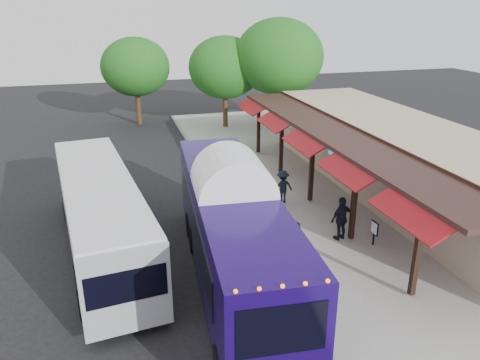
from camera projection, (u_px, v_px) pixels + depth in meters
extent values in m
plane|color=black|center=(260.00, 256.00, 17.75)|extent=(90.00, 90.00, 0.00)
cube|color=#9E9B93|center=(333.00, 200.00, 22.60)|extent=(10.00, 40.00, 0.15)
cube|color=gray|center=(234.00, 212.00, 21.34)|extent=(0.20, 40.00, 0.16)
cube|color=tan|center=(400.00, 160.00, 22.88)|extent=(5.00, 20.00, 3.60)
cube|color=black|center=(357.00, 134.00, 21.71)|extent=(0.06, 20.00, 0.60)
cube|color=#331E19|center=(336.00, 133.00, 21.40)|extent=(2.60, 20.00, 0.18)
cube|color=black|center=(418.00, 250.00, 14.47)|extent=(0.18, 0.18, 3.16)
cube|color=maroon|center=(411.00, 213.00, 13.89)|extent=(1.00, 3.20, 0.57)
cube|color=black|center=(354.00, 201.00, 18.07)|extent=(0.18, 0.18, 3.16)
cube|color=maroon|center=(347.00, 170.00, 17.49)|extent=(1.00, 3.20, 0.57)
cube|color=black|center=(312.00, 169.00, 21.67)|extent=(0.18, 0.18, 3.16)
cube|color=maroon|center=(304.00, 141.00, 21.09)|extent=(1.00, 3.20, 0.57)
cube|color=black|center=(281.00, 145.00, 25.28)|extent=(0.18, 0.18, 3.16)
cube|color=maroon|center=(274.00, 121.00, 24.69)|extent=(1.00, 3.20, 0.57)
cube|color=black|center=(259.00, 127.00, 28.88)|extent=(0.18, 0.18, 3.16)
cube|color=maroon|center=(252.00, 106.00, 28.29)|extent=(1.00, 3.20, 0.57)
sphere|color=#176183|center=(396.00, 193.00, 16.00)|extent=(0.26, 0.26, 0.26)
sphere|color=#176183|center=(331.00, 152.00, 20.50)|extent=(0.26, 0.26, 0.26)
sphere|color=#176183|center=(289.00, 125.00, 25.00)|extent=(0.26, 0.26, 0.26)
cube|color=#18064E|center=(233.00, 230.00, 15.43)|extent=(3.39, 11.74, 3.04)
cube|color=#18064E|center=(233.00, 274.00, 16.02)|extent=(3.33, 11.62, 0.34)
ellipsoid|color=white|center=(233.00, 188.00, 14.90)|extent=(3.37, 11.51, 0.54)
cube|color=black|center=(302.00, 327.00, 10.03)|extent=(2.01, 0.19, 1.25)
cylinder|color=black|center=(317.00, 348.00, 12.27)|extent=(0.37, 1.02, 1.00)
cylinder|color=black|center=(183.00, 226.00, 19.00)|extent=(0.37, 1.02, 1.00)
cylinder|color=black|center=(236.00, 220.00, 19.57)|extent=(0.37, 1.02, 1.00)
cube|color=#989BA1|center=(101.00, 213.00, 17.47)|extent=(3.78, 11.47, 2.59)
cube|color=black|center=(65.00, 211.00, 17.08)|extent=(1.18, 9.50, 0.98)
cube|color=black|center=(134.00, 204.00, 17.70)|extent=(1.18, 9.50, 0.98)
cube|color=silver|center=(97.00, 179.00, 17.00)|extent=(3.71, 11.24, 0.10)
cylinder|color=black|center=(66.00, 305.00, 14.05)|extent=(0.39, 0.97, 0.94)
cylinder|color=black|center=(142.00, 294.00, 14.62)|extent=(0.39, 0.97, 0.94)
cylinder|color=black|center=(77.00, 209.00, 20.63)|extent=(0.39, 0.97, 0.94)
cylinder|color=black|center=(129.00, 204.00, 21.21)|extent=(0.39, 0.97, 0.94)
imported|color=black|center=(269.00, 210.00, 19.25)|extent=(0.64, 0.44, 1.70)
imported|color=black|center=(293.00, 248.00, 16.01)|extent=(1.07, 0.90, 1.95)
imported|color=black|center=(342.00, 218.00, 18.40)|extent=(1.14, 0.73, 1.80)
imported|color=black|center=(283.00, 187.00, 21.88)|extent=(1.09, 0.72, 1.58)
cube|color=black|center=(374.00, 233.00, 18.07)|extent=(0.06, 0.06, 1.00)
cube|color=black|center=(375.00, 228.00, 17.99)|extent=(0.05, 0.46, 0.55)
cube|color=white|center=(374.00, 228.00, 17.99)|extent=(0.02, 0.38, 0.45)
cylinder|color=#382314|center=(225.00, 108.00, 35.42)|extent=(0.36, 0.36, 3.10)
ellipsoid|color=#175D18|center=(225.00, 67.00, 34.34)|extent=(5.36, 5.36, 4.56)
cylinder|color=#382314|center=(278.00, 107.00, 34.58)|extent=(0.36, 0.36, 3.68)
ellipsoid|color=#175D18|center=(279.00, 57.00, 33.31)|extent=(6.35, 6.35, 5.40)
cylinder|color=#382314|center=(285.00, 103.00, 37.81)|extent=(0.36, 0.36, 2.92)
ellipsoid|color=#175D18|center=(286.00, 67.00, 36.80)|extent=(5.05, 5.05, 4.29)
cylinder|color=#382314|center=(138.00, 105.00, 36.65)|extent=(0.36, 0.36, 3.02)
ellipsoid|color=#175D18|center=(135.00, 67.00, 35.61)|extent=(5.22, 5.22, 4.44)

